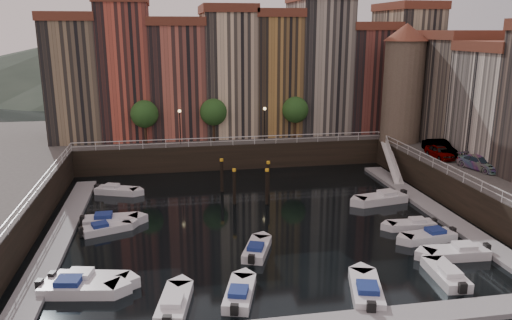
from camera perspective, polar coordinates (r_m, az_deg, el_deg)
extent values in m
plane|color=black|center=(44.04, 0.13, -6.71)|extent=(200.00, 200.00, 0.00)
cube|color=black|center=(68.33, -3.74, 2.34)|extent=(80.00, 20.00, 3.00)
cube|color=gray|center=(43.37, -21.40, -7.87)|extent=(2.00, 28.00, 0.35)
cube|color=gray|center=(48.50, 19.63, -5.33)|extent=(2.00, 28.00, 0.35)
cone|color=#2D382D|center=(152.34, -18.97, 10.48)|extent=(80.00, 80.00, 14.00)
cone|color=#2D382D|center=(151.03, -5.52, 11.92)|extent=(100.00, 100.00, 18.00)
cone|color=#2D382D|center=(157.94, 7.50, 10.89)|extent=(70.00, 70.00, 12.00)
cube|color=#7F6B50|center=(65.04, -19.74, 8.48)|extent=(6.00, 10.00, 14.00)
cube|color=brown|center=(64.78, -20.33, 15.07)|extent=(6.30, 10.30, 1.00)
cube|color=#B94D3A|center=(64.25, -14.56, 9.69)|extent=(5.80, 10.00, 16.00)
cube|color=brown|center=(64.14, -15.07, 17.27)|extent=(6.10, 10.30, 1.00)
cube|color=#B05A48|center=(64.19, -8.95, 8.86)|extent=(6.50, 10.00, 13.50)
cube|color=brown|center=(63.89, -9.22, 15.34)|extent=(6.80, 10.30, 1.00)
cube|color=beige|center=(64.56, -3.26, 9.71)|extent=(6.20, 10.00, 15.00)
cube|color=brown|center=(64.37, -3.36, 16.82)|extent=(6.50, 10.30, 1.00)
cube|color=#A6793D|center=(65.55, 1.94, 9.58)|extent=(5.60, 10.00, 14.50)
cube|color=brown|center=(65.32, 2.00, 16.37)|extent=(5.90, 10.30, 1.00)
cube|color=#A49989|center=(66.97, 7.06, 10.44)|extent=(6.40, 10.00, 16.50)
cube|color=brown|center=(69.18, 12.00, 8.92)|extent=(6.00, 10.00, 13.00)
cube|color=brown|center=(68.87, 12.31, 14.72)|extent=(6.30, 10.30, 1.00)
cube|color=tan|center=(71.51, 16.54, 9.82)|extent=(5.90, 10.00, 15.50)
cube|color=brown|center=(71.37, 17.04, 16.42)|extent=(6.20, 10.30, 1.00)
cube|color=#6A5D50|center=(62.71, 22.78, 7.08)|extent=(9.00, 8.00, 12.00)
cube|color=brown|center=(62.32, 23.38, 13.00)|extent=(9.30, 8.30, 1.00)
cube|color=beige|center=(56.27, 27.07, 5.35)|extent=(9.00, 8.00, 11.00)
cylinder|color=#6B5B4C|center=(61.68, 16.39, 7.51)|extent=(4.60, 4.60, 12.00)
cone|color=brown|center=(61.27, 16.86, 13.82)|extent=(5.20, 5.20, 2.00)
cylinder|color=black|center=(59.81, -12.50, 2.89)|extent=(0.30, 0.30, 2.40)
sphere|color=#1E4719|center=(59.38, -12.63, 5.15)|extent=(3.20, 3.20, 3.20)
cylinder|color=black|center=(59.98, -4.84, 3.22)|extent=(0.30, 0.30, 2.40)
sphere|color=#1E4719|center=(59.56, -4.89, 5.48)|extent=(3.20, 3.20, 3.20)
cylinder|color=black|center=(61.67, 4.47, 3.54)|extent=(0.30, 0.30, 2.40)
sphere|color=#1E4719|center=(61.26, 4.51, 5.74)|extent=(3.20, 3.20, 3.20)
cylinder|color=black|center=(58.63, -8.67, 3.63)|extent=(0.12, 0.12, 4.00)
sphere|color=#FFD88C|center=(58.29, -8.74, 5.56)|extent=(0.36, 0.36, 0.36)
cylinder|color=black|center=(59.69, 0.99, 3.99)|extent=(0.12, 0.12, 4.00)
sphere|color=#FFD88C|center=(59.35, 1.00, 5.89)|extent=(0.36, 0.36, 0.36)
cube|color=white|center=(58.11, -2.66, 2.63)|extent=(36.00, 0.08, 0.08)
cube|color=white|center=(58.20, -2.66, 2.20)|extent=(36.00, 0.06, 0.06)
cube|color=white|center=(48.32, 21.87, -0.92)|extent=(0.08, 34.00, 0.08)
cube|color=white|center=(48.43, 21.82, -1.43)|extent=(0.06, 34.00, 0.06)
cube|color=white|center=(42.55, -24.24, -3.19)|extent=(0.08, 34.00, 0.08)
cube|color=white|center=(42.68, -24.18, -3.76)|extent=(0.06, 34.00, 0.06)
cube|color=white|center=(57.75, 15.25, -0.20)|extent=(2.78, 8.26, 2.81)
cube|color=white|center=(57.63, 15.28, 0.28)|extent=(1.93, 8.32, 3.65)
cylinder|color=black|center=(47.16, -2.48, -3.32)|extent=(0.32, 0.32, 3.60)
cylinder|color=gold|center=(46.63, -2.51, -1.15)|extent=(0.36, 0.36, 0.25)
cylinder|color=black|center=(50.78, -3.93, -2.02)|extent=(0.32, 0.32, 3.60)
cylinder|color=gold|center=(50.29, -3.96, 0.00)|extent=(0.36, 0.36, 0.25)
cylinder|color=black|center=(47.11, 1.26, -3.33)|extent=(0.32, 0.32, 3.60)
cylinder|color=gold|center=(46.57, 1.27, -1.16)|extent=(0.36, 0.36, 0.25)
cylinder|color=black|center=(49.73, 1.40, -2.35)|extent=(0.32, 0.32, 3.60)
cylinder|color=gold|center=(49.22, 1.41, -0.29)|extent=(0.36, 0.36, 0.25)
cube|color=silver|center=(34.08, -19.49, -13.73)|extent=(4.99, 2.60, 0.81)
cube|color=navy|center=(34.07, -20.61, -12.92)|extent=(1.70, 1.53, 0.54)
cube|color=black|center=(34.82, -23.49, -13.00)|extent=(0.46, 0.59, 0.76)
cube|color=silver|center=(34.74, -18.38, -13.06)|extent=(4.99, 2.77, 0.80)
cube|color=silver|center=(34.75, -19.47, -12.26)|extent=(1.74, 1.57, 0.54)
cube|color=black|center=(35.53, -22.24, -12.30)|extent=(0.48, 0.60, 0.75)
cube|color=silver|center=(43.00, -16.68, -7.53)|extent=(4.13, 2.71, 0.66)
cube|color=navy|center=(42.76, -17.40, -7.14)|extent=(1.51, 1.40, 0.44)
cube|color=black|center=(42.57, -19.35, -7.66)|extent=(0.44, 0.52, 0.61)
cube|color=silver|center=(44.48, -16.21, -6.68)|extent=(4.47, 1.76, 0.76)
cube|color=navy|center=(44.39, -17.04, -6.16)|extent=(1.43, 1.23, 0.51)
cube|color=black|center=(44.70, -19.22, -6.47)|extent=(0.36, 0.51, 0.71)
cube|color=silver|center=(52.33, -15.60, -3.43)|extent=(4.50, 2.99, 0.72)
cube|color=silver|center=(52.45, -16.19, -2.93)|extent=(1.65, 1.54, 0.48)
cube|color=black|center=(53.24, -17.75, -3.01)|extent=(0.48, 0.56, 0.67)
cube|color=silver|center=(39.60, 21.85, -9.88)|extent=(4.64, 1.98, 0.78)
cube|color=silver|center=(39.71, 22.71, -9.16)|extent=(1.51, 1.31, 0.52)
cube|color=black|center=(40.68, 24.86, -9.14)|extent=(0.39, 0.54, 0.73)
cube|color=silver|center=(41.84, 19.12, -8.33)|extent=(4.30, 2.02, 0.71)
cube|color=navy|center=(42.00, 19.81, -7.67)|extent=(1.43, 1.26, 0.47)
cube|color=black|center=(42.99, 21.55, -7.59)|extent=(0.38, 0.50, 0.66)
cube|color=silver|center=(43.82, 17.31, -7.15)|extent=(3.92, 1.69, 0.66)
cube|color=silver|center=(43.89, 17.98, -6.62)|extent=(1.28, 1.11, 0.44)
cube|color=black|center=(44.59, 19.71, -6.68)|extent=(0.33, 0.45, 0.61)
cube|color=silver|center=(49.33, 14.09, -4.37)|extent=(5.12, 2.67, 0.83)
cube|color=silver|center=(49.54, 14.76, -3.73)|extent=(1.75, 1.57, 0.55)
cube|color=black|center=(50.66, 16.51, -3.71)|extent=(0.47, 0.61, 0.77)
cube|color=silver|center=(31.19, -9.29, -15.88)|extent=(2.47, 4.55, 0.73)
cube|color=silver|center=(30.48, -9.53, -15.72)|extent=(1.42, 1.57, 0.49)
cube|color=silver|center=(31.81, -1.87, -15.05)|extent=(2.70, 4.44, 0.71)
cube|color=navy|center=(31.11, -2.03, -14.89)|extent=(1.46, 1.59, 0.47)
cube|color=black|center=(29.84, -2.48, -16.71)|extent=(0.55, 0.45, 0.66)
cube|color=silver|center=(32.81, 12.46, -14.36)|extent=(2.97, 4.96, 0.79)
cube|color=navy|center=(32.03, 12.64, -14.16)|extent=(1.62, 1.76, 0.53)
cube|color=black|center=(30.59, 13.04, -16.12)|extent=(0.61, 0.50, 0.74)
cube|color=silver|center=(36.24, 20.83, -12.14)|extent=(1.96, 4.37, 0.73)
cube|color=silver|center=(35.60, 21.31, -11.91)|extent=(1.26, 1.44, 0.48)
cube|color=black|center=(34.40, 22.53, -13.36)|extent=(0.51, 0.37, 0.68)
imported|color=gray|center=(55.13, 20.26, 0.78)|extent=(1.64, 4.01, 1.36)
imported|color=gray|center=(56.45, 20.22, 1.22)|extent=(1.90, 4.95, 1.61)
imported|color=gray|center=(52.13, 24.15, -0.40)|extent=(2.96, 4.82, 1.30)
cube|color=silver|center=(37.51, 0.12, -10.20)|extent=(2.89, 4.31, 0.68)
cube|color=navy|center=(36.85, -0.04, -9.97)|extent=(1.48, 1.59, 0.46)
cube|color=black|center=(35.55, -0.52, -11.26)|extent=(0.54, 0.46, 0.64)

